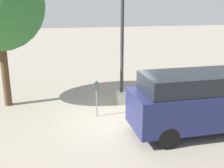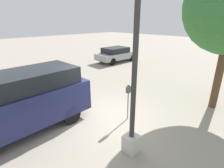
# 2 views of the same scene
# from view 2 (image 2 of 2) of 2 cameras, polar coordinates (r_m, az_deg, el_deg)

# --- Properties ---
(ground_plane) EXTENTS (80.00, 80.00, 0.00)m
(ground_plane) POSITION_cam_2_polar(r_m,az_deg,el_deg) (7.50, -1.87, -11.16)
(ground_plane) COLOR gray
(parking_meter_near) EXTENTS (0.20, 0.11, 1.53)m
(parking_meter_near) POSITION_cam_2_polar(r_m,az_deg,el_deg) (6.97, 5.34, -3.32)
(parking_meter_near) COLOR gray
(parking_meter_near) RESTS_ON ground
(lamp_post) EXTENTS (0.44, 0.44, 6.65)m
(lamp_post) POSITION_cam_2_polar(r_m,az_deg,el_deg) (4.86, 7.12, -1.36)
(lamp_post) COLOR beige
(lamp_post) RESTS_ON ground
(parked_van) EXTENTS (4.92, 1.99, 2.23)m
(parked_van) POSITION_cam_2_polar(r_m,az_deg,el_deg) (6.98, -27.69, -4.90)
(parked_van) COLOR navy
(parked_van) RESTS_ON ground
(car_distant) EXTENTS (4.40, 2.03, 1.41)m
(car_distant) POSITION_cam_2_polar(r_m,az_deg,el_deg) (17.40, 1.52, 9.77)
(car_distant) COLOR #9E9EA3
(car_distant) RESTS_ON ground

